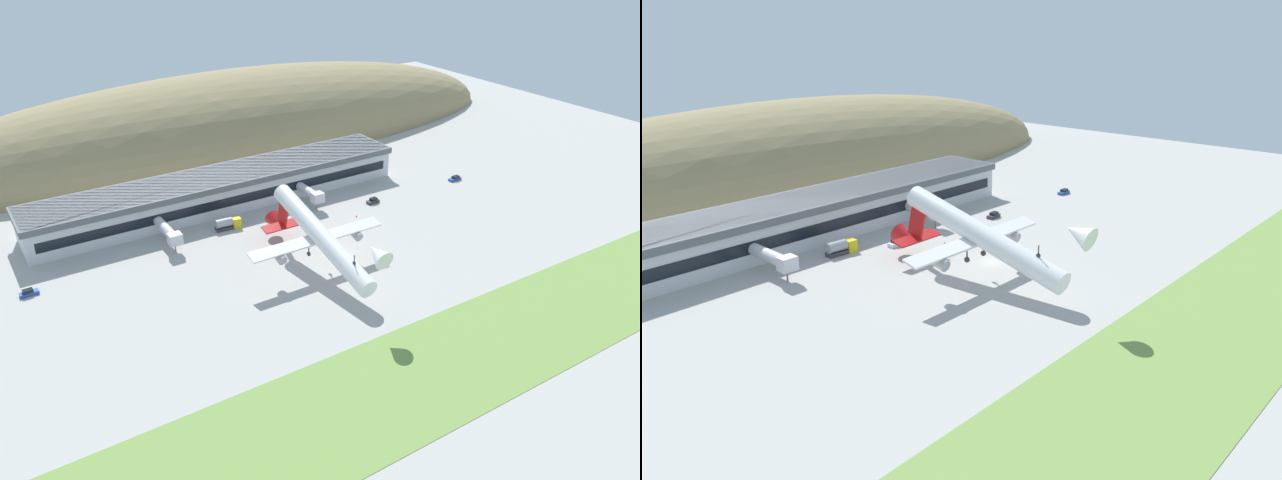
# 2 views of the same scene
# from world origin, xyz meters

# --- Properties ---
(ground_plane) EXTENTS (337.03, 337.03, 0.00)m
(ground_plane) POSITION_xyz_m (0.00, 0.00, 0.00)
(ground_plane) COLOR #ADAAA3
(grass_strip_foreground) EXTENTS (303.33, 27.66, 0.08)m
(grass_strip_foreground) POSITION_xyz_m (0.00, -47.52, 0.04)
(grass_strip_foreground) COLOR #759947
(grass_strip_foreground) RESTS_ON ground_plane
(hill_backdrop) EXTENTS (248.05, 65.04, 51.78)m
(hill_backdrop) POSITION_xyz_m (14.49, 97.06, 0.00)
(hill_backdrop) COLOR #8E7F56
(hill_backdrop) RESTS_ON ground_plane
(terminal_building) EXTENTS (113.25, 17.77, 9.73)m
(terminal_building) POSITION_xyz_m (-12.62, 43.89, 5.52)
(terminal_building) COLOR silver
(terminal_building) RESTS_ON ground_plane
(jetway_0) EXTENTS (3.38, 14.01, 5.43)m
(jetway_0) POSITION_xyz_m (-35.24, 27.77, 3.99)
(jetway_0) COLOR silver
(jetway_0) RESTS_ON ground_plane
(jetway_1) EXTENTS (3.38, 11.62, 5.43)m
(jetway_1) POSITION_xyz_m (9.23, 29.06, 3.99)
(jetway_1) COLOR silver
(jetway_1) RESTS_ON ground_plane
(cargo_airplane) EXTENTS (36.00, 49.42, 16.33)m
(cargo_airplane) POSITION_xyz_m (-9.09, -4.15, 9.22)
(cargo_airplane) COLOR white
(service_car_0) EXTENTS (3.98, 1.95, 1.57)m
(service_car_0) POSITION_xyz_m (25.94, 20.63, 0.65)
(service_car_0) COLOR #333338
(service_car_0) RESTS_ON ground_plane
(service_car_1) EXTENTS (4.16, 1.82, 1.53)m
(service_car_1) POSITION_xyz_m (-70.98, 22.12, 0.63)
(service_car_1) COLOR #264C99
(service_car_1) RESTS_ON ground_plane
(service_car_2) EXTENTS (4.53, 1.86, 1.45)m
(service_car_2) POSITION_xyz_m (59.31, 20.56, 0.60)
(service_car_2) COLOR #264C99
(service_car_2) RESTS_ON ground_plane
(service_car_3) EXTENTS (3.72, 2.07, 1.58)m
(service_car_3) POSITION_xyz_m (-6.45, 23.39, 0.65)
(service_car_3) COLOR silver
(service_car_3) RESTS_ON ground_plane
(fuel_truck) EXTENTS (7.31, 2.82, 3.26)m
(fuel_truck) POSITION_xyz_m (-18.21, 28.40, 1.56)
(fuel_truck) COLOR gold
(fuel_truck) RESTS_ON ground_plane
(traffic_cone_0) EXTENTS (0.52, 0.52, 0.58)m
(traffic_cone_0) POSITION_xyz_m (16.04, 15.34, 0.28)
(traffic_cone_0) COLOR orange
(traffic_cone_0) RESTS_ON ground_plane
(traffic_cone_1) EXTENTS (0.52, 0.52, 0.58)m
(traffic_cone_1) POSITION_xyz_m (2.06, 15.88, 0.28)
(traffic_cone_1) COLOR orange
(traffic_cone_1) RESTS_ON ground_plane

